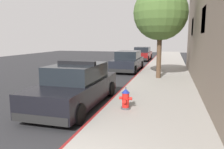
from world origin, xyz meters
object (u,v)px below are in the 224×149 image
(police_cruiser, at_px, (76,86))
(street_tree, at_px, (160,13))
(fire_hydrant, at_px, (126,99))
(parked_car_silver_ahead, at_px, (128,61))
(parked_car_dark_far, at_px, (142,54))

(police_cruiser, relative_size, street_tree, 0.89)
(fire_hydrant, bearing_deg, parked_car_silver_ahead, 100.95)
(police_cruiser, relative_size, parked_car_silver_ahead, 1.00)
(parked_car_silver_ahead, bearing_deg, police_cruiser, -90.27)
(police_cruiser, bearing_deg, parked_car_dark_far, 90.20)
(police_cruiser, xyz_separation_m, fire_hydrant, (1.97, -0.36, -0.25))
(parked_car_silver_ahead, bearing_deg, fire_hydrant, -79.05)
(parked_car_dark_far, relative_size, street_tree, 0.89)
(police_cruiser, bearing_deg, street_tree, 66.57)
(police_cruiser, height_order, street_tree, street_tree)
(fire_hydrant, bearing_deg, street_tree, 84.03)
(fire_hydrant, bearing_deg, police_cruiser, 169.64)
(parked_car_silver_ahead, bearing_deg, street_tree, -53.21)
(parked_car_silver_ahead, bearing_deg, parked_car_dark_far, 90.68)
(police_cruiser, distance_m, parked_car_silver_ahead, 9.57)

